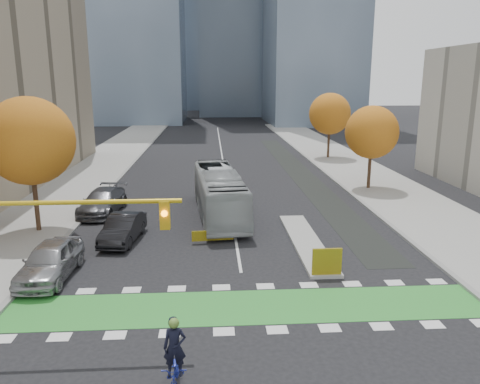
{
  "coord_description": "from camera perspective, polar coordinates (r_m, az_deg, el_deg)",
  "views": [
    {
      "loc": [
        -1.39,
        -16.1,
        9.15
      ],
      "look_at": [
        0.22,
        9.31,
        3.0
      ],
      "focal_mm": 35.0,
      "sensor_mm": 36.0,
      "label": 1
    }
  ],
  "objects": [
    {
      "name": "ground",
      "position": [
        18.57,
        1.19,
        -15.94
      ],
      "size": [
        300.0,
        300.0,
        0.0
      ],
      "primitive_type": "plane",
      "color": "black",
      "rests_on": "ground"
    },
    {
      "name": "sidewalk_west",
      "position": [
        39.14,
        -21.54,
        -0.79
      ],
      "size": [
        7.0,
        120.0,
        0.15
      ],
      "primitive_type": "cube",
      "color": "gray",
      "rests_on": "ground"
    },
    {
      "name": "sidewalk_east",
      "position": [
        40.09,
        18.28,
        -0.2
      ],
      "size": [
        7.0,
        120.0,
        0.15
      ],
      "primitive_type": "cube",
      "color": "gray",
      "rests_on": "ground"
    },
    {
      "name": "curb_west",
      "position": [
        38.21,
        -16.54,
        -0.73
      ],
      "size": [
        0.3,
        120.0,
        0.16
      ],
      "primitive_type": "cube",
      "color": "gray",
      "rests_on": "ground"
    },
    {
      "name": "curb_east",
      "position": [
        38.93,
        13.5,
        -0.28
      ],
      "size": [
        0.3,
        120.0,
        0.16
      ],
      "primitive_type": "cube",
      "color": "gray",
      "rests_on": "ground"
    },
    {
      "name": "bike_crossing",
      "position": [
        19.88,
        0.82,
        -13.8
      ],
      "size": [
        20.0,
        3.0,
        0.01
      ],
      "primitive_type": "cube",
      "color": "#2D892F",
      "rests_on": "ground"
    },
    {
      "name": "centre_line",
      "position": [
        56.86,
        -2.18,
        4.32
      ],
      "size": [
        0.15,
        70.0,
        0.01
      ],
      "primitive_type": "cube",
      "color": "silver",
      "rests_on": "ground"
    },
    {
      "name": "bike_lane_paint",
      "position": [
        47.83,
        7.16,
        2.45
      ],
      "size": [
        2.5,
        50.0,
        0.01
      ],
      "primitive_type": "cube",
      "color": "black",
      "rests_on": "ground"
    },
    {
      "name": "median_island",
      "position": [
        27.23,
        8.05,
        -6.02
      ],
      "size": [
        1.6,
        10.0,
        0.16
      ],
      "primitive_type": "cube",
      "color": "gray",
      "rests_on": "ground"
    },
    {
      "name": "hazard_board",
      "position": [
        22.6,
        10.55,
        -8.34
      ],
      "size": [
        1.4,
        0.12,
        1.3
      ],
      "primitive_type": "cube",
      "color": "yellow",
      "rests_on": "median_island"
    },
    {
      "name": "tree_west",
      "position": [
        30.24,
        -24.26,
        5.68
      ],
      "size": [
        5.2,
        5.2,
        8.22
      ],
      "color": "#332114",
      "rests_on": "ground"
    },
    {
      "name": "tree_east_near",
      "position": [
        40.61,
        15.77,
        7.02
      ],
      "size": [
        4.4,
        4.4,
        7.08
      ],
      "color": "#332114",
      "rests_on": "ground"
    },
    {
      "name": "tree_east_far",
      "position": [
        55.99,
        10.89,
        9.34
      ],
      "size": [
        4.8,
        4.8,
        7.65
      ],
      "color": "#332114",
      "rests_on": "ground"
    },
    {
      "name": "traffic_signal_west",
      "position": [
        17.66,
        -25.26,
        -4.61
      ],
      "size": [
        8.53,
        0.56,
        5.2
      ],
      "color": "#BF9914",
      "rests_on": "ground"
    },
    {
      "name": "cyclist",
      "position": [
        15.0,
        -7.88,
        -20.38
      ],
      "size": [
        0.74,
        2.09,
        2.41
      ],
      "rotation": [
        0.0,
        0.0,
        0.01
      ],
      "color": "navy",
      "rests_on": "ground"
    },
    {
      "name": "bus",
      "position": [
        31.87,
        -2.55,
        -0.15
      ],
      "size": [
        3.7,
        11.64,
        3.19
      ],
      "primitive_type": "imported",
      "rotation": [
        0.0,
        0.0,
        0.09
      ],
      "color": "#A1A6A9",
      "rests_on": "ground"
    },
    {
      "name": "parked_car_a",
      "position": [
        23.91,
        -22.14,
        -7.75
      ],
      "size": [
        2.25,
        5.14,
        1.72
      ],
      "primitive_type": "imported",
      "rotation": [
        0.0,
        0.0,
        -0.04
      ],
      "color": "#95959A",
      "rests_on": "ground"
    },
    {
      "name": "parked_car_b",
      "position": [
        27.89,
        -14.09,
        -4.33
      ],
      "size": [
        2.19,
        4.85,
        1.54
      ],
      "primitive_type": "imported",
      "rotation": [
        0.0,
        0.0,
        -0.12
      ],
      "color": "black",
      "rests_on": "ground"
    },
    {
      "name": "parked_car_c",
      "position": [
        34.08,
        -16.42,
        -1.13
      ],
      "size": [
        2.88,
        5.89,
        1.65
      ],
      "primitive_type": "imported",
      "rotation": [
        0.0,
        0.0,
        -0.1
      ],
      "color": "#4C4D51",
      "rests_on": "ground"
    }
  ]
}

